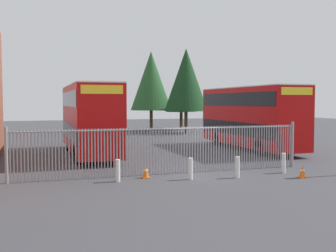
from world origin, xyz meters
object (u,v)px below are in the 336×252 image
bollard_near_right (237,167)px  traffic_cone_mid_forecourt (146,171)px  double_decker_bus_near_gate (250,115)px  bollard_far_right (284,163)px  traffic_cone_by_gate (302,171)px  bollard_near_left (118,171)px  bollard_center_front (190,169)px  double_decker_bus_behind_fence_left (89,117)px

bollard_near_right → traffic_cone_mid_forecourt: size_ratio=1.61×
double_decker_bus_near_gate → bollard_far_right: bearing=-110.0°
bollard_near_right → traffic_cone_by_gate: (2.76, -0.89, -0.19)m
traffic_cone_by_gate → traffic_cone_mid_forecourt: (-6.63, 2.15, 0.00)m
bollard_near_left → bollard_center_front: bearing=-9.6°
traffic_cone_by_gate → traffic_cone_mid_forecourt: 6.97m
double_decker_bus_behind_fence_left → traffic_cone_by_gate: size_ratio=18.32×
traffic_cone_by_gate → bollard_far_right: bearing=93.3°
bollard_center_front → bollard_far_right: size_ratio=1.00×
bollard_center_front → traffic_cone_by_gate: bollard_center_front is taller
double_decker_bus_near_gate → double_decker_bus_behind_fence_left: size_ratio=1.00×
traffic_cone_by_gate → double_decker_bus_behind_fence_left: bearing=126.9°
bollard_near_right → traffic_cone_by_gate: bearing=-17.8°
double_decker_bus_behind_fence_left → bollard_near_left: 9.19m
bollard_near_left → traffic_cone_mid_forecourt: bearing=17.9°
double_decker_bus_near_gate → bollard_far_right: size_ratio=11.38×
double_decker_bus_behind_fence_left → bollard_near_left: bearing=-89.6°
double_decker_bus_behind_fence_left → bollard_near_left: (0.06, -8.98, -1.95)m
bollard_far_right → traffic_cone_mid_forecourt: (-6.56, 0.82, -0.19)m
double_decker_bus_near_gate → bollard_far_right: (-3.23, -8.90, -1.95)m
double_decker_bus_behind_fence_left → bollard_near_right: (5.28, -9.80, -1.95)m
bollard_near_left → traffic_cone_by_gate: bollard_near_left is taller
double_decker_bus_near_gate → traffic_cone_mid_forecourt: (-9.79, -8.07, -2.13)m
double_decker_bus_near_gate → bollard_near_left: double_decker_bus_near_gate is taller
bollard_center_front → traffic_cone_mid_forecourt: size_ratio=1.61×
bollard_near_left → traffic_cone_by_gate: bearing=-12.1°
double_decker_bus_behind_fence_left → bollard_center_front: size_ratio=11.38×
bollard_far_right → traffic_cone_by_gate: bearing=-86.7°
double_decker_bus_behind_fence_left → bollard_far_right: 12.45m
bollard_near_right → traffic_cone_by_gate: 2.90m
double_decker_bus_behind_fence_left → traffic_cone_by_gate: (8.04, -10.69, -2.13)m
double_decker_bus_behind_fence_left → traffic_cone_mid_forecourt: 8.92m
double_decker_bus_near_gate → bollard_far_right: double_decker_bus_near_gate is taller
double_decker_bus_near_gate → traffic_cone_by_gate: bearing=-107.2°
double_decker_bus_behind_fence_left → traffic_cone_by_gate: 13.54m
bollard_near_left → bollard_far_right: bearing=-2.8°
double_decker_bus_near_gate → bollard_near_left: size_ratio=11.38×
double_decker_bus_behind_fence_left → bollard_center_front: bearing=-71.6°
double_decker_bus_near_gate → traffic_cone_by_gate: double_decker_bus_near_gate is taller
traffic_cone_by_gate → traffic_cone_mid_forecourt: bearing=162.1°
double_decker_bus_behind_fence_left → bollard_near_right: double_decker_bus_behind_fence_left is taller
bollard_near_right → traffic_cone_by_gate: size_ratio=1.61×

